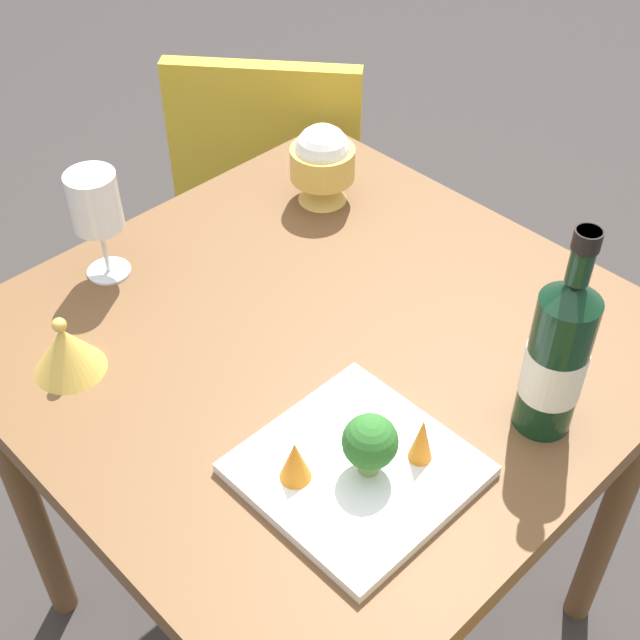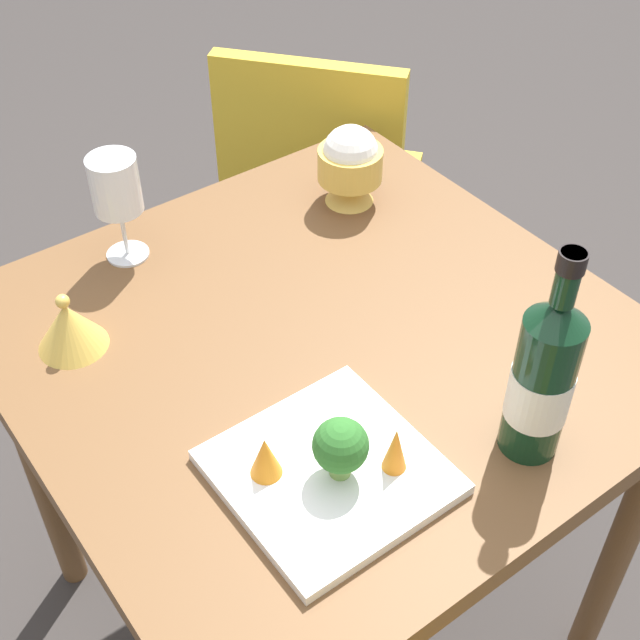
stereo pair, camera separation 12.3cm
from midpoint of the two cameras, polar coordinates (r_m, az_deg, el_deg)
ground_plane at (r=1.86m, az=2.00°, el=-18.37°), size 8.00×8.00×0.00m
dining_table at (r=1.32m, az=2.68°, el=-4.14°), size 0.85×0.85×0.76m
chair_near_window at (r=1.99m, az=1.61°, el=9.12°), size 0.56×0.56×0.85m
wine_bottle at (r=1.07m, az=17.66°, el=-3.80°), size 0.08×0.08×0.31m
wine_glass at (r=1.34m, az=-10.74°, el=8.47°), size 0.08×0.08×0.18m
rice_bowl at (r=1.48m, az=4.41°, el=10.12°), size 0.11×0.11×0.14m
rice_bowl_lid at (r=1.24m, az=-13.49°, el=-0.49°), size 0.10×0.10×0.09m
serving_plate at (r=1.08m, az=3.92°, el=-10.11°), size 0.25×0.25×0.02m
broccoli_floret at (r=1.03m, az=4.83°, el=-8.47°), size 0.07×0.07×0.09m
carrot_garnish_left at (r=1.04m, az=-0.20°, el=-9.13°), size 0.04×0.04×0.06m
carrot_garnish_right at (r=1.05m, az=8.36°, el=-8.53°), size 0.03×0.03×0.07m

